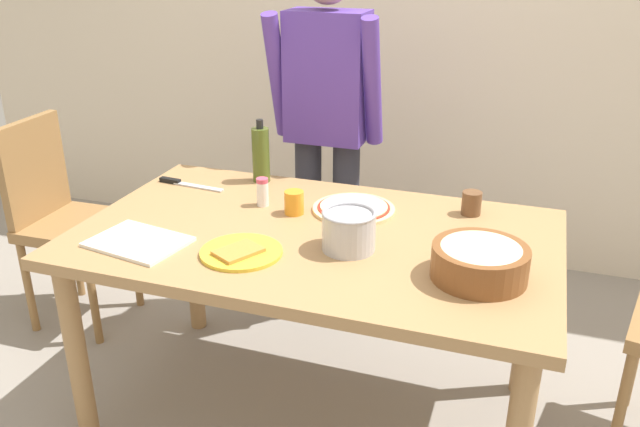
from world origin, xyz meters
name	(u,v)px	position (x,y,z in m)	size (l,w,h in m)	color
ground	(316,413)	(0.00, 0.00, 0.00)	(8.00, 8.00, 0.00)	gray
wall_back	(417,15)	(0.00, 1.60, 1.30)	(5.60, 0.10, 2.60)	beige
dining_table	(315,257)	(0.00, 0.00, 0.67)	(1.60, 0.96, 0.76)	#A37A4C
person_cook	(327,120)	(-0.21, 0.76, 0.94)	(0.49, 0.25, 1.62)	#2D2D38
chair_wooden_left	(60,211)	(-1.32, 0.30, 0.54)	(0.41, 0.41, 0.95)	olive
pizza_raw_on_board	(354,208)	(0.07, 0.23, 0.77)	(0.30, 0.30, 0.02)	beige
plate_with_slice	(241,252)	(-0.17, -0.23, 0.77)	(0.26, 0.26, 0.02)	gold
popcorn_bowl	(480,259)	(0.55, -0.14, 0.82)	(0.28, 0.28, 0.11)	brown
olive_oil_bottle	(261,154)	(-0.37, 0.40, 0.87)	(0.07, 0.07, 0.26)	#47561E
steel_pot	(349,230)	(0.14, -0.08, 0.83)	(0.17, 0.17, 0.13)	#B7B7BC
cup_orange	(294,202)	(-0.13, 0.13, 0.80)	(0.07, 0.07, 0.09)	orange
cup_small_brown	(471,203)	(0.47, 0.33, 0.80)	(0.07, 0.07, 0.09)	brown
salt_shaker	(263,192)	(-0.26, 0.17, 0.81)	(0.04, 0.04, 0.11)	white
cutting_board_white	(138,242)	(-0.51, -0.27, 0.77)	(0.30, 0.22, 0.01)	white
chef_knife	(183,183)	(-0.65, 0.26, 0.77)	(0.29, 0.05, 0.02)	silver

